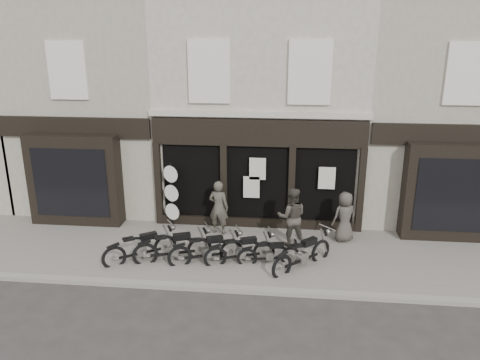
# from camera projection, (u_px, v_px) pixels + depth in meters

# --- Properties ---
(ground_plane) EXTENTS (90.00, 90.00, 0.00)m
(ground_plane) POSITION_uv_depth(u_px,v_px,m) (250.00, 269.00, 13.62)
(ground_plane) COLOR #2D2B28
(ground_plane) RESTS_ON ground
(pavement) EXTENTS (30.00, 4.20, 0.12)m
(pavement) POSITION_uv_depth(u_px,v_px,m) (252.00, 254.00, 14.46)
(pavement) COLOR #69625C
(pavement) RESTS_ON ground_plane
(kerb) EXTENTS (30.00, 0.25, 0.13)m
(kerb) POSITION_uv_depth(u_px,v_px,m) (246.00, 290.00, 12.42)
(kerb) COLOR gray
(kerb) RESTS_ON ground_plane
(central_building) EXTENTS (7.30, 6.22, 8.34)m
(central_building) POSITION_uv_depth(u_px,v_px,m) (264.00, 101.00, 18.03)
(central_building) COLOR beige
(central_building) RESTS_ON ground
(neighbour_left) EXTENTS (5.60, 6.73, 8.34)m
(neighbour_left) POSITION_uv_depth(u_px,v_px,m) (105.00, 100.00, 18.63)
(neighbour_left) COLOR #A09987
(neighbour_left) RESTS_ON ground
(neighbour_right) EXTENTS (5.60, 6.73, 8.34)m
(neighbour_right) POSITION_uv_depth(u_px,v_px,m) (434.00, 105.00, 17.36)
(neighbour_right) COLOR #A09987
(neighbour_right) RESTS_ON ground
(motorcycle_0) EXTENTS (1.99, 1.55, 1.10)m
(motorcycle_0) POSITION_uv_depth(u_px,v_px,m) (141.00, 249.00, 13.90)
(motorcycle_0) COLOR black
(motorcycle_0) RESTS_ON ground
(motorcycle_1) EXTENTS (2.26, 1.12, 1.13)m
(motorcycle_1) POSITION_uv_depth(u_px,v_px,m) (174.00, 249.00, 13.87)
(motorcycle_1) COLOR black
(motorcycle_1) RESTS_ON ground
(motorcycle_2) EXTENTS (2.15, 1.10, 1.08)m
(motorcycle_2) POSITION_uv_depth(u_px,v_px,m) (207.00, 252.00, 13.76)
(motorcycle_2) COLOR black
(motorcycle_2) RESTS_ON ground
(motorcycle_3) EXTENTS (2.06, 1.07, 1.04)m
(motorcycle_3) POSITION_uv_depth(u_px,v_px,m) (241.00, 252.00, 13.76)
(motorcycle_3) COLOR black
(motorcycle_3) RESTS_ON ground
(motorcycle_4) EXTENTS (1.86, 0.65, 0.90)m
(motorcycle_4) POSITION_uv_depth(u_px,v_px,m) (270.00, 255.00, 13.71)
(motorcycle_4) COLOR black
(motorcycle_4) RESTS_ON ground
(motorcycle_5) EXTENTS (1.83, 1.79, 1.10)m
(motorcycle_5) POSITION_uv_depth(u_px,v_px,m) (303.00, 256.00, 13.47)
(motorcycle_5) COLOR black
(motorcycle_5) RESTS_ON ground
(man_left) EXTENTS (0.75, 0.57, 1.84)m
(man_left) POSITION_uv_depth(u_px,v_px,m) (219.00, 207.00, 15.55)
(man_left) COLOR #434037
(man_left) RESTS_ON pavement
(man_centre) EXTENTS (0.96, 0.77, 1.90)m
(man_centre) POSITION_uv_depth(u_px,v_px,m) (292.00, 217.00, 14.68)
(man_centre) COLOR #3B3730
(man_centre) RESTS_ON pavement
(man_right) EXTENTS (0.95, 0.81, 1.66)m
(man_right) POSITION_uv_depth(u_px,v_px,m) (345.00, 217.00, 15.00)
(man_right) COLOR #403A35
(man_right) RESTS_ON pavement
(advert_sign_post) EXTENTS (0.56, 0.38, 2.41)m
(advert_sign_post) POSITION_uv_depth(u_px,v_px,m) (172.00, 198.00, 16.04)
(advert_sign_post) COLOR black
(advert_sign_post) RESTS_ON ground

